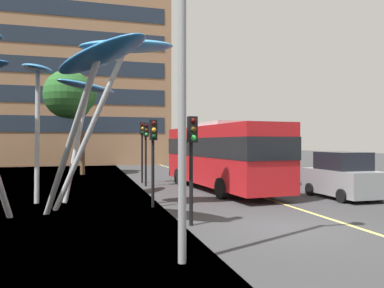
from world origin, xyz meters
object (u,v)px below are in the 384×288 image
(leaf_sculpture, at_px, (36,68))
(traffic_light_opposite, at_px, (142,139))
(car_parked_far, at_px, (268,166))
(car_parked_mid, at_px, (343,177))
(red_bus, at_px, (220,153))
(traffic_light_kerb_far, at_px, (153,144))
(traffic_light_kerb_near, at_px, (192,147))
(street_lamp, at_px, (197,2))
(traffic_light_island_mid, at_px, (146,141))

(leaf_sculpture, relative_size, traffic_light_opposite, 2.75)
(car_parked_far, bearing_deg, traffic_light_opposite, 169.55)
(car_parked_mid, xyz_separation_m, car_parked_far, (-0.10, 7.26, 0.02))
(car_parked_mid, bearing_deg, red_bus, 135.73)
(traffic_light_opposite, distance_m, car_parked_far, 8.32)
(traffic_light_kerb_far, distance_m, car_parked_far, 11.58)
(car_parked_mid, distance_m, car_parked_far, 7.26)
(traffic_light_kerb_near, distance_m, street_lamp, 4.66)
(traffic_light_island_mid, relative_size, traffic_light_opposite, 0.96)
(traffic_light_kerb_far, relative_size, car_parked_far, 0.79)
(street_lamp, bearing_deg, traffic_light_opposite, 86.51)
(traffic_light_kerb_near, distance_m, traffic_light_kerb_far, 3.63)
(traffic_light_kerb_near, bearing_deg, traffic_light_opposite, 89.28)
(red_bus, distance_m, leaf_sculpture, 10.31)
(red_bus, distance_m, car_parked_mid, 6.33)
(red_bus, relative_size, car_parked_far, 2.53)
(leaf_sculpture, bearing_deg, car_parked_mid, 0.30)
(red_bus, bearing_deg, traffic_light_opposite, 129.64)
(traffic_light_kerb_near, xyz_separation_m, traffic_light_kerb_far, (-0.61, 3.58, 0.07))
(red_bus, distance_m, traffic_light_kerb_near, 8.95)
(leaf_sculpture, height_order, car_parked_far, leaf_sculpture)
(street_lamp, bearing_deg, leaf_sculpture, 120.52)
(traffic_light_kerb_far, bearing_deg, traffic_light_kerb_near, -80.32)
(traffic_light_kerb_far, xyz_separation_m, car_parked_far, (8.77, 7.42, -1.51))
(traffic_light_kerb_far, bearing_deg, leaf_sculpture, 178.79)
(red_bus, relative_size, traffic_light_kerb_near, 3.28)
(red_bus, xyz_separation_m, traffic_light_kerb_near, (-3.78, -8.10, 0.45))
(car_parked_mid, height_order, street_lamp, street_lamp)
(red_bus, bearing_deg, car_parked_mid, -44.27)
(street_lamp, bearing_deg, traffic_light_kerb_near, 76.37)
(red_bus, height_order, traffic_light_opposite, traffic_light_opposite)
(leaf_sculpture, distance_m, traffic_light_kerb_far, 5.14)
(traffic_light_kerb_near, relative_size, traffic_light_kerb_far, 0.97)
(traffic_light_island_mid, distance_m, car_parked_far, 8.20)
(leaf_sculpture, bearing_deg, traffic_light_kerb_far, -1.21)
(car_parked_far, bearing_deg, traffic_light_kerb_near, -126.57)
(car_parked_far, bearing_deg, traffic_light_island_mid, -177.87)
(traffic_light_kerb_near, relative_size, street_lamp, 0.37)
(red_bus, bearing_deg, traffic_light_kerb_far, -134.13)
(car_parked_mid, relative_size, car_parked_far, 0.88)
(car_parked_mid, xyz_separation_m, street_lamp, (-9.06, -7.06, 4.63))
(leaf_sculpture, xyz_separation_m, traffic_light_opposite, (5.09, 8.80, -2.53))
(street_lamp, bearing_deg, traffic_light_island_mid, 86.16)
(traffic_light_kerb_near, bearing_deg, street_lamp, -103.63)
(traffic_light_kerb_near, bearing_deg, leaf_sculpture, 143.34)
(car_parked_mid, bearing_deg, traffic_light_kerb_far, -178.97)
(leaf_sculpture, distance_m, car_parked_far, 15.60)
(traffic_light_opposite, bearing_deg, car_parked_far, -10.45)
(traffic_light_kerb_far, relative_size, street_lamp, 0.38)
(red_bus, height_order, traffic_light_kerb_near, red_bus)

